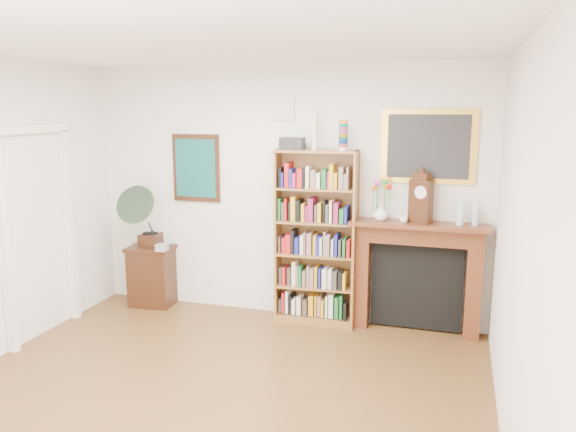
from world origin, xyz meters
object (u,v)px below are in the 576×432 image
object	(u,v)px
gramophone	(143,212)
cd_stack	(162,247)
side_cabinet	(152,276)
teacup	(404,220)
fireplace	(417,267)
bottle_right	(475,215)
bookshelf	(316,228)
bottle_left	(460,213)
flower_vase	(381,213)
mantel_clock	(421,199)

from	to	relation	value
gramophone	cd_stack	distance (m)	0.47
side_cabinet	teacup	bearing A→B (deg)	-4.91
fireplace	bottle_right	world-z (taller)	bottle_right
gramophone	bookshelf	bearing A→B (deg)	-2.59
side_cabinet	gramophone	size ratio (longest dim) A/B	0.96
teacup	bottle_left	size ratio (longest dim) A/B	0.33
fireplace	gramophone	xyz separation A→B (m)	(-3.12, -0.17, 0.44)
bookshelf	cd_stack	xyz separation A→B (m)	(-1.78, -0.16, -0.30)
bookshelf	gramophone	xyz separation A→B (m)	(-2.04, -0.09, 0.08)
gramophone	bottle_left	distance (m)	3.52
flower_vase	bottle_right	size ratio (longest dim) A/B	0.82
bookshelf	side_cabinet	bearing A→B (deg)	176.87
fireplace	mantel_clock	size ratio (longest dim) A/B	2.73
fireplace	bottle_left	world-z (taller)	bottle_left
gramophone	bottle_left	xyz separation A→B (m)	(3.52, 0.11, 0.16)
gramophone	bottle_left	world-z (taller)	gramophone
flower_vase	bottle_right	distance (m)	0.93
side_cabinet	flower_vase	xyz separation A→B (m)	(2.69, 0.07, 0.91)
side_cabinet	bottle_left	world-z (taller)	bottle_left
side_cabinet	bottle_left	size ratio (longest dim) A/B	3.00
gramophone	mantel_clock	xyz separation A→B (m)	(3.13, 0.12, 0.29)
fireplace	bottle_right	size ratio (longest dim) A/B	7.01
fireplace	mantel_clock	bearing A→B (deg)	-78.96
teacup	gramophone	bearing A→B (deg)	-178.67
bottle_left	gramophone	bearing A→B (deg)	-178.13
bookshelf	bottle_right	bearing A→B (deg)	-2.07
teacup	bottle_left	bearing A→B (deg)	4.77
bookshelf	cd_stack	size ratio (longest dim) A/B	18.27
gramophone	teacup	world-z (taller)	gramophone
fireplace	cd_stack	distance (m)	2.87
bookshelf	flower_vase	xyz separation A→B (m)	(0.69, 0.04, 0.20)
bottle_right	bottle_left	bearing A→B (deg)	-165.98
gramophone	side_cabinet	bearing A→B (deg)	52.67
flower_vase	teacup	bearing A→B (deg)	-13.57
mantel_clock	bottle_right	xyz separation A→B (m)	(0.53, 0.03, -0.15)
gramophone	bottle_right	bearing A→B (deg)	-2.83
bottle_right	bookshelf	bearing A→B (deg)	-177.95
gramophone	mantel_clock	distance (m)	3.14
side_cabinet	bottle_right	xyz separation A→B (m)	(3.62, 0.09, 0.92)
bookshelf	flower_vase	distance (m)	0.72
gramophone	cd_stack	bearing A→B (deg)	-20.48
cd_stack	teacup	xyz separation A→B (m)	(2.71, 0.14, 0.46)
mantel_clock	fireplace	bearing A→B (deg)	125.66
gramophone	mantel_clock	bearing A→B (deg)	-3.06
bookshelf	gramophone	size ratio (longest dim) A/B	2.93
side_cabinet	flower_vase	size ratio (longest dim) A/B	4.39
teacup	bottle_left	world-z (taller)	bottle_left
bookshelf	mantel_clock	bearing A→B (deg)	-2.88
bottle_left	cd_stack	bearing A→B (deg)	-176.71
fireplace	cd_stack	xyz separation A→B (m)	(-2.86, -0.24, 0.06)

